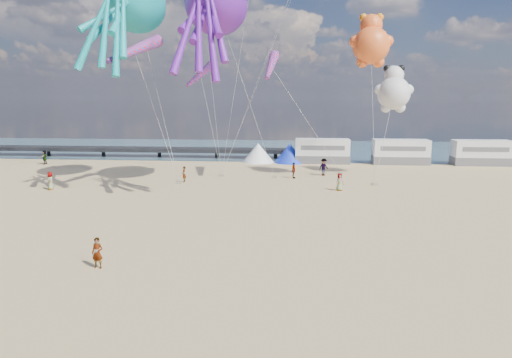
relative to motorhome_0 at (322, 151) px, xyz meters
The scene contains 27 objects.
ground 40.48m from the motorhome_0, 98.53° to the right, with size 120.00×120.00×0.00m, color tan.
water 16.22m from the motorhome_0, 111.80° to the left, with size 120.00×120.00×0.00m, color #365868.
pier 34.24m from the motorhome_0, behind, with size 60.00×3.00×0.50m, color black.
motorhome_0 is the anchor object (origin of this frame).
motorhome_1 9.50m from the motorhome_0, ahead, with size 6.60×2.50×3.00m, color silver.
motorhome_2 19.00m from the motorhome_0, ahead, with size 6.60×2.50×3.00m, color silver.
tent_white 8.01m from the motorhome_0, behind, with size 4.00×4.00×2.40m, color white.
tent_blue 4.01m from the motorhome_0, behind, with size 4.00×4.00×2.40m, color #1933CC.
standing_person 38.97m from the motorhome_0, 108.45° to the right, with size 0.55×0.36×1.50m, color tan.
beachgoer_0 31.27m from the motorhome_0, 142.07° to the right, with size 0.58×0.38×1.59m, color #7F6659.
beachgoer_2 9.45m from the motorhome_0, 91.63° to the right, with size 0.88×0.68×1.80m, color #7F6659.
beachgoer_3 11.87m from the motorhome_0, 106.53° to the right, with size 1.03×0.59×1.59m, color #7F6659.
beachgoer_4 34.08m from the motorhome_0, behind, with size 1.00×0.42×1.71m, color #7F6659.
beachgoer_5 20.00m from the motorhome_0, 133.99° to the right, with size 1.40×0.45×1.51m, color #7F6659.
beachgoer_6 17.26m from the motorhome_0, 87.66° to the right, with size 0.56×0.37×1.54m, color #7F6659.
sandbag_a 20.93m from the motorhome_0, 132.58° to the right, with size 0.50×0.35×0.22m, color gray.
sandbag_b 12.69m from the motorhome_0, 114.92° to the right, with size 0.50×0.35×0.22m, color gray.
sandbag_c 15.13m from the motorhome_0, 73.91° to the right, with size 0.50×0.35×0.22m, color gray.
sandbag_d 8.44m from the motorhome_0, 78.69° to the right, with size 0.50×0.35×0.22m, color gray.
sandbag_e 15.47m from the motorhome_0, 134.42° to the right, with size 0.50×0.35×0.22m, color gray.
kite_octopus_teal 27.80m from the motorhome_0, 136.65° to the right, with size 4.29×10.02×11.45m, color teal, non-canonical shape.
kite_octopus_purple 24.32m from the motorhome_0, 120.62° to the right, with size 4.43×10.34×11.82m, color #61189A, non-canonical shape.
kite_panda 13.26m from the motorhome_0, 54.85° to the right, with size 3.97×3.73×5.60m, color silver, non-canonical shape.
kite_teddy_orange 17.30m from the motorhome_0, 74.26° to the right, with size 4.12×3.88×5.82m, color orange, non-canonical shape.
windsock_left 27.58m from the motorhome_0, 129.69° to the right, with size 1.10×6.36×6.36m, color red, non-canonical shape.
windsock_mid 17.16m from the motorhome_0, 113.00° to the right, with size 1.00×5.79×5.79m, color red, non-canonical shape.
windsock_right 20.31m from the motorhome_0, 131.61° to the right, with size 0.90×4.52×4.52m, color red, non-canonical shape.
Camera 1 is at (3.11, -16.82, 8.00)m, focal length 32.00 mm.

